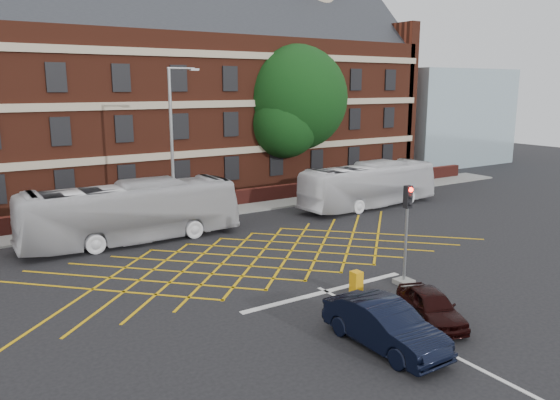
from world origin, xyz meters
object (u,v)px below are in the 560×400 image
traffic_light_near (406,244)px  car_maroon (431,306)px  car_navy (384,325)px  deciduous_tree (294,105)px  street_lamp (174,178)px  bus_right (369,185)px  utility_cabinet (356,283)px  bus_left (131,212)px

traffic_light_near → car_maroon: bearing=-121.6°
car_navy → deciduous_tree: bearing=61.1°
traffic_light_near → street_lamp: (-4.96, 13.01, 1.46)m
car_navy → car_maroon: 2.76m
bus_right → deciduous_tree: 10.25m
bus_right → car_maroon: 19.10m
deciduous_tree → utility_cabinet: size_ratio=11.61×
deciduous_tree → street_lamp: 16.32m
car_navy → bus_right: bearing=48.9°
car_navy → car_maroon: bearing=9.6°
car_maroon → deciduous_tree: size_ratio=0.31×
utility_cabinet → deciduous_tree: bearing=61.6°
street_lamp → car_maroon: bearing=-79.7°
bus_right → street_lamp: 14.14m
car_maroon → street_lamp: 16.75m
traffic_light_near → bus_right: bearing=53.6°
utility_cabinet → car_navy: bearing=-119.2°
bus_left → deciduous_tree: bearing=-62.2°
traffic_light_near → street_lamp: size_ratio=0.46×
bus_left → utility_cabinet: bearing=-157.3°
utility_cabinet → bus_right: bearing=46.3°
car_navy → street_lamp: (-0.24, 16.76, 2.47)m
bus_right → street_lamp: size_ratio=1.19×
bus_left → traffic_light_near: (7.62, -12.68, 0.14)m
bus_right → bus_left: bearing=85.1°
bus_right → utility_cabinet: size_ratio=11.05×
car_maroon → bus_left: bearing=130.9°
bus_left → traffic_light_near: 14.79m
car_navy → deciduous_tree: 28.90m
car_maroon → traffic_light_near: 4.01m
bus_right → car_maroon: bus_right is taller
car_navy → car_maroon: size_ratio=1.29×
car_navy → street_lamp: 16.94m
car_navy → street_lamp: bearing=90.4°
bus_left → bus_right: bus_left is taller
car_maroon → utility_cabinet: (-0.53, 3.42, -0.10)m
car_maroon → traffic_light_near: traffic_light_near is taller
utility_cabinet → traffic_light_near: bearing=-3.4°
bus_left → car_maroon: bus_left is taller
car_navy → deciduous_tree: size_ratio=0.39×
bus_left → street_lamp: size_ratio=1.26×
bus_left → deciduous_tree: 19.12m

